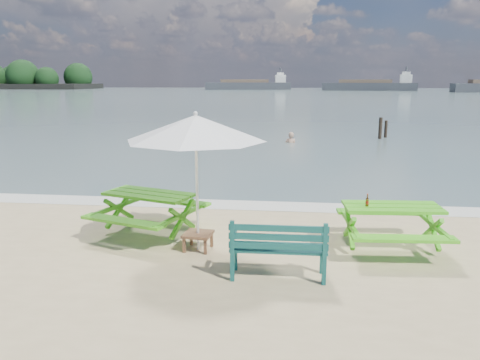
# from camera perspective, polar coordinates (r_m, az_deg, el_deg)

# --- Properties ---
(sea) EXTENTS (300.00, 300.00, 0.00)m
(sea) POSITION_cam_1_polar(r_m,az_deg,el_deg) (91.73, 6.26, 10.20)
(sea) COLOR slate
(sea) RESTS_ON ground
(foam_strip) EXTENTS (22.00, 0.90, 0.01)m
(foam_strip) POSITION_cam_1_polar(r_m,az_deg,el_deg) (11.71, 2.75, -3.15)
(foam_strip) COLOR silver
(foam_strip) RESTS_ON ground
(picnic_table_left) EXTENTS (2.33, 2.46, 0.86)m
(picnic_table_left) POSITION_cam_1_polar(r_m,az_deg,el_deg) (9.74, -10.95, -4.09)
(picnic_table_left) COLOR #44AB19
(picnic_table_left) RESTS_ON ground
(picnic_table_right) EXTENTS (1.86, 2.04, 0.83)m
(picnic_table_right) POSITION_cam_1_polar(r_m,az_deg,el_deg) (9.16, 17.92, -5.59)
(picnic_table_right) COLOR #48BA1C
(picnic_table_right) RESTS_ON ground
(park_bench) EXTENTS (1.54, 0.55, 0.94)m
(park_bench) POSITION_cam_1_polar(r_m,az_deg,el_deg) (7.58, 4.66, -9.66)
(park_bench) COLOR #104642
(park_bench) RESTS_ON ground
(side_table) EXTENTS (0.56, 0.56, 0.33)m
(side_table) POSITION_cam_1_polar(r_m,az_deg,el_deg) (8.77, -5.13, -7.39)
(side_table) COLOR brown
(side_table) RESTS_ON ground
(patio_umbrella) EXTENTS (2.78, 2.78, 2.49)m
(patio_umbrella) POSITION_cam_1_polar(r_m,az_deg,el_deg) (8.31, -5.41, 6.33)
(patio_umbrella) COLOR silver
(patio_umbrella) RESTS_ON ground
(beer_bottle) EXTENTS (0.06, 0.06, 0.23)m
(beer_bottle) POSITION_cam_1_polar(r_m,az_deg,el_deg) (8.85, 15.24, -2.63)
(beer_bottle) COLOR #8E5014
(beer_bottle) RESTS_ON picnic_table_right
(swimmer) EXTENTS (0.65, 0.48, 1.65)m
(swimmer) POSITION_cam_1_polar(r_m,az_deg,el_deg) (23.60, 6.19, 3.87)
(swimmer) COLOR tan
(swimmer) RESTS_ON ground
(mooring_pilings) EXTENTS (0.57, 0.77, 1.33)m
(mooring_pilings) POSITION_cam_1_polar(r_m,az_deg,el_deg) (26.21, 16.97, 5.81)
(mooring_pilings) COLOR black
(mooring_pilings) RESTS_ON ground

